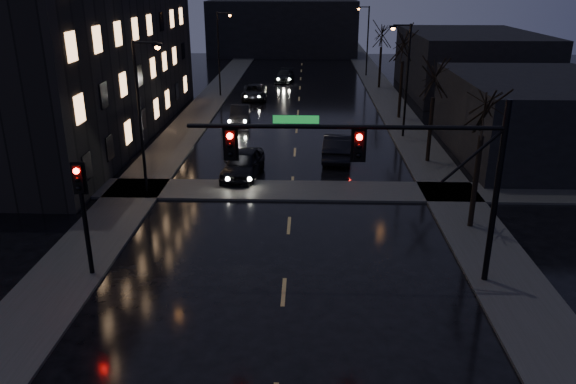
# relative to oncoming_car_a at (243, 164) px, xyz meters

# --- Properties ---
(sidewalk_left) EXTENTS (3.00, 140.00, 0.12)m
(sidewalk_left) POSITION_rel_oncoming_car_a_xyz_m (-5.61, 14.17, -0.75)
(sidewalk_left) COLOR #2D2D2B
(sidewalk_left) RESTS_ON ground
(sidewalk_right) EXTENTS (3.00, 140.00, 0.12)m
(sidewalk_right) POSITION_rel_oncoming_car_a_xyz_m (11.39, 14.17, -0.75)
(sidewalk_right) COLOR #2D2D2B
(sidewalk_right) RESTS_ON ground
(sidewalk_cross) EXTENTS (40.00, 3.00, 0.12)m
(sidewalk_cross) POSITION_rel_oncoming_car_a_xyz_m (2.89, -2.33, -0.75)
(sidewalk_cross) COLOR #2D2D2B
(sidewalk_cross) RESTS_ON ground
(apartment_block) EXTENTS (12.00, 30.00, 12.00)m
(apartment_block) POSITION_rel_oncoming_car_a_xyz_m (-13.61, 9.17, 5.19)
(apartment_block) COLOR black
(apartment_block) RESTS_ON ground
(commercial_right_near) EXTENTS (10.00, 14.00, 5.00)m
(commercial_right_near) POSITION_rel_oncoming_car_a_xyz_m (18.39, 5.17, 1.69)
(commercial_right_near) COLOR black
(commercial_right_near) RESTS_ON ground
(commercial_right_far) EXTENTS (12.00, 18.00, 6.00)m
(commercial_right_far) POSITION_rel_oncoming_car_a_xyz_m (19.89, 27.17, 2.19)
(commercial_right_far) COLOR black
(commercial_right_far) RESTS_ON ground
(far_block) EXTENTS (22.00, 10.00, 8.00)m
(far_block) POSITION_rel_oncoming_car_a_xyz_m (-0.11, 57.17, 3.19)
(far_block) COLOR black
(far_block) RESTS_ON ground
(signal_mast) EXTENTS (11.11, 0.41, 7.00)m
(signal_mast) POSITION_rel_oncoming_car_a_xyz_m (6.74, -11.84, 4.06)
(signal_mast) COLOR black
(signal_mast) RESTS_ON ground
(signal_pole_left) EXTENTS (0.35, 0.41, 4.53)m
(signal_pole_left) POSITION_rel_oncoming_car_a_xyz_m (-4.61, -11.84, 2.20)
(signal_pole_left) COLOR black
(signal_pole_left) RESTS_ON ground
(tree_near) EXTENTS (3.52, 3.52, 8.08)m
(tree_near) POSITION_rel_oncoming_car_a_xyz_m (11.29, -6.83, 5.41)
(tree_near) COLOR black
(tree_near) RESTS_ON ground
(tree_mid_a) EXTENTS (3.30, 3.30, 7.58)m
(tree_mid_a) POSITION_rel_oncoming_car_a_xyz_m (11.29, 3.17, 5.02)
(tree_mid_a) COLOR black
(tree_mid_a) RESTS_ON ground
(tree_mid_b) EXTENTS (3.74, 3.74, 8.59)m
(tree_mid_b) POSITION_rel_oncoming_car_a_xyz_m (11.29, 15.17, 5.80)
(tree_mid_b) COLOR black
(tree_mid_b) RESTS_ON ground
(tree_far) EXTENTS (3.43, 3.43, 7.88)m
(tree_far) POSITION_rel_oncoming_car_a_xyz_m (11.29, 29.17, 5.25)
(tree_far) COLOR black
(tree_far) RESTS_ON ground
(streetlight_l_near) EXTENTS (1.53, 0.28, 8.00)m
(streetlight_l_near) POSITION_rel_oncoming_car_a_xyz_m (-4.69, -2.83, 3.97)
(streetlight_l_near) COLOR black
(streetlight_l_near) RESTS_ON ground
(streetlight_l_far) EXTENTS (1.53, 0.28, 8.00)m
(streetlight_l_far) POSITION_rel_oncoming_car_a_xyz_m (-4.69, 24.17, 3.97)
(streetlight_l_far) COLOR black
(streetlight_l_far) RESTS_ON ground
(streetlight_r_mid) EXTENTS (1.53, 0.28, 8.00)m
(streetlight_r_mid) POSITION_rel_oncoming_car_a_xyz_m (10.48, 9.17, 3.97)
(streetlight_r_mid) COLOR black
(streetlight_r_mid) RESTS_ON ground
(streetlight_r_far) EXTENTS (1.53, 0.28, 8.00)m
(streetlight_r_far) POSITION_rel_oncoming_car_a_xyz_m (10.48, 37.17, 3.97)
(streetlight_r_far) COLOR black
(streetlight_r_far) RESTS_ON ground
(oncoming_car_a) EXTENTS (2.51, 4.95, 1.62)m
(oncoming_car_a) POSITION_rel_oncoming_car_a_xyz_m (0.00, 0.00, 0.00)
(oncoming_car_a) COLOR black
(oncoming_car_a) RESTS_ON ground
(oncoming_car_b) EXTENTS (1.73, 4.32, 1.40)m
(oncoming_car_b) POSITION_rel_oncoming_car_a_xyz_m (-1.67, 13.25, -0.11)
(oncoming_car_b) COLOR black
(oncoming_car_b) RESTS_ON ground
(oncoming_car_c) EXTENTS (2.52, 5.08, 1.39)m
(oncoming_car_c) POSITION_rel_oncoming_car_a_xyz_m (-1.41, 22.90, -0.12)
(oncoming_car_c) COLOR black
(oncoming_car_c) RESTS_ON ground
(oncoming_car_d) EXTENTS (2.33, 4.74, 1.32)m
(oncoming_car_d) POSITION_rel_oncoming_car_a_xyz_m (1.09, 32.96, -0.15)
(oncoming_car_d) COLOR black
(oncoming_car_d) RESTS_ON ground
(lead_car) EXTENTS (2.21, 5.09, 1.63)m
(lead_car) POSITION_rel_oncoming_car_a_xyz_m (5.68, 3.78, 0.01)
(lead_car) COLOR black
(lead_car) RESTS_ON ground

